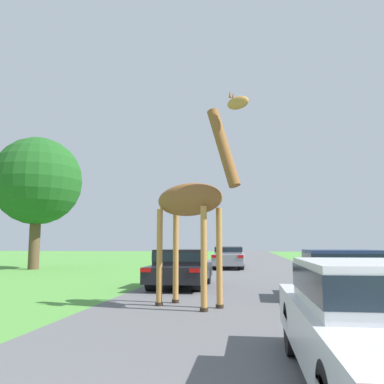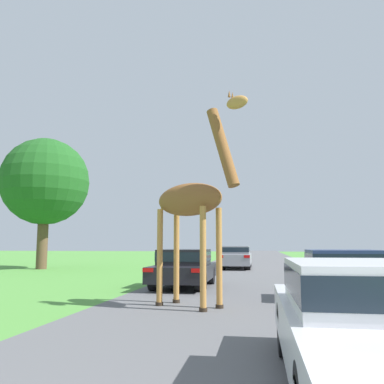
{
  "view_description": "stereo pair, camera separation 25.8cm",
  "coord_description": "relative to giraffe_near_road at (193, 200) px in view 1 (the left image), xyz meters",
  "views": [
    {
      "loc": [
        -0.08,
        -0.62,
        1.48
      ],
      "look_at": [
        -1.42,
        9.14,
        2.74
      ],
      "focal_mm": 38.0,
      "sensor_mm": 36.0,
      "label": 1
    },
    {
      "loc": [
        0.18,
        -0.58,
        1.48
      ],
      "look_at": [
        -1.42,
        9.14,
        2.74
      ],
      "focal_mm": 38.0,
      "sensor_mm": 36.0,
      "label": 2
    }
  ],
  "objects": [
    {
      "name": "tree_centre_back",
      "position": [
        -11.21,
        12.97,
        2.68
      ],
      "size": [
        5.25,
        5.25,
        7.87
      ],
      "color": "brown",
      "rests_on": "ground"
    },
    {
      "name": "road",
      "position": [
        1.38,
        20.93,
        -2.52
      ],
      "size": [
        7.54,
        120.0,
        0.0
      ],
      "color": "#5B5B5E",
      "rests_on": "ground"
    },
    {
      "name": "car_far_ahead",
      "position": [
        3.76,
        1.78,
        -1.82
      ],
      "size": [
        2.0,
        4.1,
        1.32
      ],
      "color": "navy",
      "rests_on": "ground"
    },
    {
      "name": "giraffe_near_road",
      "position": [
        0.0,
        0.0,
        0.0
      ],
      "size": [
        2.56,
        1.79,
        5.0
      ],
      "rotation": [
        0.0,
        0.0,
        -2.11
      ],
      "color": "#B77F3D",
      "rests_on": "ground"
    },
    {
      "name": "car_queue_left",
      "position": [
        0.15,
        15.42,
        -1.81
      ],
      "size": [
        1.79,
        4.62,
        1.35
      ],
      "color": "gray",
      "rests_on": "ground"
    },
    {
      "name": "car_queue_right",
      "position": [
        -1.02,
        4.42,
        -1.84
      ],
      "size": [
        1.82,
        4.09,
        1.29
      ],
      "color": "black",
      "rests_on": "ground"
    }
  ]
}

